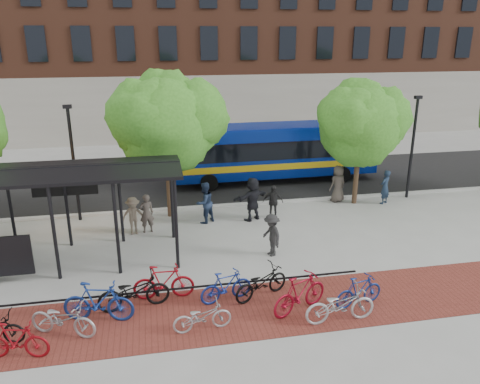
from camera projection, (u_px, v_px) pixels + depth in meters
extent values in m
plane|color=#9E9E99|center=(249.00, 240.00, 18.92)|extent=(160.00, 160.00, 0.00)
cube|color=black|center=(220.00, 182.00, 26.36)|extent=(160.00, 8.00, 0.01)
cube|color=#B7B7B2|center=(232.00, 205.00, 22.62)|extent=(160.00, 0.25, 0.12)
cube|color=maroon|center=(219.00, 313.00, 13.90)|extent=(24.00, 3.00, 0.01)
cube|color=black|center=(174.00, 302.00, 14.50)|extent=(12.00, 0.05, 0.95)
cube|color=brown|center=(298.00, 10.00, 41.75)|extent=(55.00, 14.00, 20.00)
cylinder|color=black|center=(11.00, 209.00, 17.54)|extent=(0.12, 0.12, 3.30)
cylinder|color=black|center=(54.00, 234.00, 15.40)|extent=(0.12, 0.12, 3.30)
cylinder|color=black|center=(67.00, 206.00, 17.91)|extent=(0.12, 0.12, 3.30)
cylinder|color=black|center=(117.00, 229.00, 15.76)|extent=(0.12, 0.12, 3.30)
cylinder|color=black|center=(120.00, 203.00, 18.27)|extent=(0.12, 0.12, 3.30)
cylinder|color=black|center=(176.00, 225.00, 16.13)|extent=(0.12, 0.12, 3.30)
cylinder|color=black|center=(172.00, 199.00, 18.64)|extent=(0.12, 0.12, 3.30)
cube|color=black|center=(19.00, 178.00, 15.25)|extent=(10.60, 1.65, 0.29)
cube|color=black|center=(28.00, 166.00, 16.55)|extent=(10.60, 1.65, 0.29)
cube|color=black|center=(34.00, 172.00, 17.33)|extent=(9.00, 0.10, 0.40)
cube|color=black|center=(65.00, 187.00, 17.76)|extent=(2.40, 0.12, 0.70)
cube|color=#FF7200|center=(65.00, 186.00, 17.84)|extent=(2.20, 0.02, 0.55)
cylinder|color=#382619|center=(169.00, 190.00, 21.04)|extent=(0.24, 0.24, 2.52)
sphere|color=#316F1D|center=(166.00, 125.00, 20.11)|extent=(4.20, 4.20, 4.20)
sphere|color=#316F1D|center=(190.00, 116.00, 20.39)|extent=(3.36, 3.36, 3.36)
sphere|color=#316F1D|center=(145.00, 117.00, 19.55)|extent=(3.15, 3.15, 3.15)
sphere|color=#316F1D|center=(167.00, 105.00, 20.24)|extent=(2.94, 2.94, 2.94)
cylinder|color=#382619|center=(356.00, 181.00, 22.72)|extent=(0.24, 0.24, 2.27)
sphere|color=#316F1D|center=(360.00, 127.00, 21.88)|extent=(3.80, 3.80, 3.80)
sphere|color=#316F1D|center=(378.00, 119.00, 22.14)|extent=(3.04, 3.04, 3.04)
sphere|color=#316F1D|center=(348.00, 120.00, 21.33)|extent=(2.85, 2.85, 2.85)
sphere|color=#316F1D|center=(360.00, 108.00, 22.02)|extent=(2.66, 2.66, 2.66)
cylinder|color=black|center=(74.00, 166.00, 20.20)|extent=(0.14, 0.14, 5.00)
cube|color=black|center=(67.00, 107.00, 19.38)|extent=(0.35, 0.20, 0.15)
cylinder|color=black|center=(412.00, 149.00, 23.12)|extent=(0.14, 0.14, 5.00)
cube|color=black|center=(418.00, 97.00, 22.31)|extent=(0.35, 0.20, 0.15)
cube|color=navy|center=(272.00, 150.00, 26.16)|extent=(11.75, 2.69, 2.68)
cube|color=black|center=(272.00, 146.00, 26.09)|extent=(11.51, 2.72, 0.98)
cube|color=gold|center=(271.00, 161.00, 26.37)|extent=(11.63, 2.73, 0.34)
cube|color=navy|center=(272.00, 127.00, 25.75)|extent=(11.51, 2.43, 0.18)
cylinder|color=black|center=(209.00, 183.00, 24.67)|extent=(0.94, 0.29, 0.94)
cylinder|color=black|center=(203.00, 170.00, 27.03)|extent=(0.94, 0.29, 0.94)
cylinder|color=black|center=(342.00, 175.00, 26.13)|extent=(0.94, 0.29, 0.94)
cylinder|color=black|center=(325.00, 163.00, 28.49)|extent=(0.94, 0.29, 0.94)
imported|color=maroon|center=(16.00, 341.00, 11.84)|extent=(1.77, 0.81, 1.03)
imported|color=#9A9B9D|center=(63.00, 319.00, 12.75)|extent=(2.05, 1.39, 1.02)
imported|color=navy|center=(98.00, 302.00, 13.36)|extent=(2.15, 1.04, 1.24)
imported|color=black|center=(134.00, 292.00, 14.01)|extent=(2.23, 1.05, 1.13)
imported|color=maroon|center=(164.00, 282.00, 14.54)|extent=(1.92, 0.61, 1.14)
imported|color=#979799|center=(202.00, 317.00, 12.99)|extent=(1.71, 0.74, 0.87)
imported|color=navy|center=(226.00, 286.00, 14.41)|extent=(1.77, 0.88, 1.02)
imported|color=black|center=(261.00, 282.00, 14.62)|extent=(2.06, 1.42, 1.03)
imported|color=maroon|center=(300.00, 293.00, 13.83)|extent=(2.07, 1.37, 1.21)
imported|color=#A2A2A4|center=(340.00, 305.00, 13.35)|extent=(2.12, 0.80, 1.10)
imported|color=navy|center=(359.00, 291.00, 14.17)|extent=(1.73, 0.83, 1.00)
imported|color=#3F3833|center=(147.00, 213.00, 19.42)|extent=(0.69, 0.54, 1.67)
imported|color=#1B2840|center=(205.00, 203.00, 20.40)|extent=(1.14, 1.09, 1.85)
imported|color=brown|center=(133.00, 216.00, 19.24)|extent=(1.14, 0.79, 1.61)
imported|color=black|center=(273.00, 202.00, 20.95)|extent=(0.98, 0.62, 1.56)
imported|color=black|center=(253.00, 199.00, 20.68)|extent=(1.89, 1.33, 1.97)
imported|color=#413A34|center=(338.00, 184.00, 23.00)|extent=(1.04, 0.86, 1.84)
imported|color=#1A283D|center=(385.00, 187.00, 22.75)|extent=(0.74, 0.68, 1.69)
imported|color=black|center=(272.00, 235.00, 17.36)|extent=(0.86, 1.18, 1.63)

